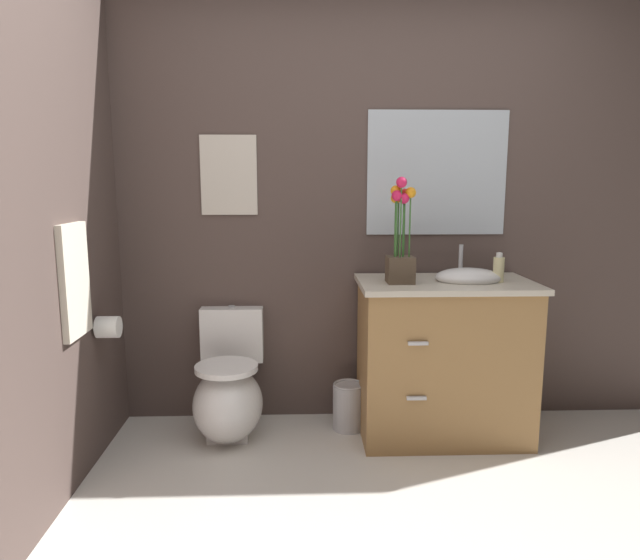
# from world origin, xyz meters

# --- Properties ---
(wall_back) EXTENTS (4.40, 0.05, 2.50)m
(wall_back) POSITION_xyz_m (0.20, 1.55, 1.25)
(wall_back) COLOR #4C3D38
(wall_back) RESTS_ON ground_plane
(wall_left) EXTENTS (0.05, 4.28, 2.50)m
(wall_left) POSITION_xyz_m (-1.44, 0.46, 1.25)
(wall_left) COLOR #4C3D38
(wall_left) RESTS_ON ground_plane
(toilet) EXTENTS (0.38, 0.59, 0.69)m
(toilet) POSITION_xyz_m (-0.77, 1.26, 0.24)
(toilet) COLOR white
(toilet) RESTS_ON ground_plane
(vanity_cabinet) EXTENTS (0.94, 0.56, 1.05)m
(vanity_cabinet) POSITION_xyz_m (0.41, 1.23, 0.45)
(vanity_cabinet) COLOR #9E7242
(vanity_cabinet) RESTS_ON ground_plane
(flower_vase) EXTENTS (0.14, 0.14, 0.55)m
(flower_vase) POSITION_xyz_m (0.15, 1.19, 1.08)
(flower_vase) COLOR #4C3D2D
(flower_vase) RESTS_ON vanity_cabinet
(soap_bottle) EXTENTS (0.06, 0.06, 0.16)m
(soap_bottle) POSITION_xyz_m (0.68, 1.19, 0.95)
(soap_bottle) COLOR beige
(soap_bottle) RESTS_ON vanity_cabinet
(trash_bin) EXTENTS (0.18, 0.18, 0.27)m
(trash_bin) POSITION_xyz_m (-0.10, 1.32, 0.14)
(trash_bin) COLOR #B7B7BC
(trash_bin) RESTS_ON ground_plane
(wall_poster) EXTENTS (0.32, 0.01, 0.44)m
(wall_poster) POSITION_xyz_m (-0.77, 1.52, 1.44)
(wall_poster) COLOR beige
(wall_mirror) EXTENTS (0.80, 0.01, 0.70)m
(wall_mirror) POSITION_xyz_m (0.41, 1.52, 1.45)
(wall_mirror) COLOR #B2BCC6
(hanging_towel) EXTENTS (0.03, 0.28, 0.52)m
(hanging_towel) POSITION_xyz_m (-1.40, 0.82, 0.96)
(hanging_towel) COLOR beige
(toilet_paper_roll) EXTENTS (0.11, 0.11, 0.11)m
(toilet_paper_roll) POSITION_xyz_m (-1.34, 1.06, 0.68)
(toilet_paper_roll) COLOR white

